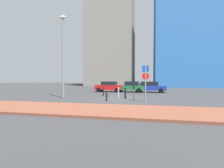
# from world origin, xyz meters

# --- Properties ---
(ground_plane) EXTENTS (120.00, 120.00, 0.00)m
(ground_plane) POSITION_xyz_m (0.00, 0.00, 0.00)
(ground_plane) COLOR #38383A
(sidewalk_brick) EXTENTS (40.00, 3.94, 0.14)m
(sidewalk_brick) POSITION_xyz_m (0.00, -6.57, 0.07)
(sidewalk_brick) COLOR brown
(sidewalk_brick) RESTS_ON ground
(parked_car_red) EXTENTS (3.96, 1.99, 1.52)m
(parked_car_red) POSITION_xyz_m (-2.97, 8.01, 0.80)
(parked_car_red) COLOR red
(parked_car_red) RESTS_ON ground
(parked_car_green) EXTENTS (4.40, 2.19, 1.54)m
(parked_car_green) POSITION_xyz_m (0.08, 8.12, 0.77)
(parked_car_green) COLOR #237238
(parked_car_green) RESTS_ON ground
(parked_car_blue) EXTENTS (4.67, 2.30, 1.53)m
(parked_car_blue) POSITION_xyz_m (2.84, 8.33, 0.79)
(parked_car_blue) COLOR #1E389E
(parked_car_blue) RESTS_ON ground
(parking_sign_post) EXTENTS (0.59, 0.18, 3.06)m
(parking_sign_post) POSITION_xyz_m (2.38, -1.65, 1.93)
(parking_sign_post) COLOR gray
(parking_sign_post) RESTS_ON ground
(parking_meter) EXTENTS (0.18, 0.14, 1.36)m
(parking_meter) POSITION_xyz_m (1.40, -1.66, 0.89)
(parking_meter) COLOR #4C4C51
(parking_meter) RESTS_ON ground
(street_lamp) EXTENTS (0.70, 0.36, 8.16)m
(street_lamp) POSITION_xyz_m (-5.73, -0.61, 4.72)
(street_lamp) COLOR gray
(street_lamp) RESTS_ON ground
(traffic_bollard_near) EXTENTS (0.12, 0.12, 1.01)m
(traffic_bollard_near) POSITION_xyz_m (-2.27, 2.11, 0.51)
(traffic_bollard_near) COLOR black
(traffic_bollard_near) RESTS_ON ground
(traffic_bollard_mid) EXTENTS (0.14, 0.14, 0.86)m
(traffic_bollard_mid) POSITION_xyz_m (-0.93, -1.92, 0.43)
(traffic_bollard_mid) COLOR black
(traffic_bollard_mid) RESTS_ON ground
(traffic_bollard_far) EXTENTS (0.13, 0.13, 1.06)m
(traffic_bollard_far) POSITION_xyz_m (-0.34, 0.75, 0.53)
(traffic_bollard_far) COLOR #B7B7BC
(traffic_bollard_far) RESTS_ON ground
(traffic_bollard_edge) EXTENTS (0.18, 0.18, 1.06)m
(traffic_bollard_edge) POSITION_xyz_m (0.47, -0.04, 0.53)
(traffic_bollard_edge) COLOR black
(traffic_bollard_edge) RESTS_ON ground
(building_colorful_midrise) EXTENTS (18.73, 13.41, 28.70)m
(building_colorful_midrise) POSITION_xyz_m (13.53, 28.37, 14.35)
(building_colorful_midrise) COLOR #3372BF
(building_colorful_midrise) RESTS_ON ground
(building_under_construction) EXTENTS (12.27, 11.71, 25.36)m
(building_under_construction) POSITION_xyz_m (-7.46, 30.51, 12.68)
(building_under_construction) COLOR gray
(building_under_construction) RESTS_ON ground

